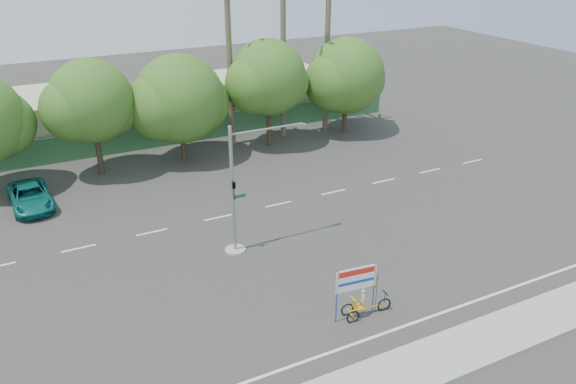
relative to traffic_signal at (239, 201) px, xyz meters
name	(u,v)px	position (x,y,z in m)	size (l,w,h in m)	color
ground	(312,276)	(2.20, -3.98, -2.92)	(120.00, 120.00, 0.00)	#33302D
sidewalk_near	(405,372)	(2.20, -11.48, -2.86)	(50.00, 2.40, 0.12)	gray
fence	(183,131)	(2.20, 17.52, -1.92)	(38.00, 0.08, 2.00)	#336B3D
building_left	(41,121)	(-7.80, 22.02, -0.92)	(12.00, 8.00, 4.00)	beige
building_right	(252,96)	(10.20, 22.02, -1.12)	(14.00, 8.00, 3.60)	beige
tree_left	(91,104)	(-4.85, 14.02, 2.14)	(6.66, 5.60, 8.07)	#473828
tree_center	(179,101)	(1.14, 14.02, 1.55)	(7.62, 6.40, 7.85)	#473828
tree_right	(268,80)	(8.15, 14.02, 2.32)	(6.90, 5.80, 8.36)	#473828
tree_far_right	(346,78)	(15.15, 14.02, 1.73)	(7.38, 6.20, 7.94)	#473828
palm_tall	(283,5)	(10.20, 15.52, 7.55)	(3.73, 3.79, 17.45)	#70604C
palm_mid	(328,16)	(14.20, 15.52, 6.48)	(3.73, 3.79, 15.45)	#70604C
palm_short	(228,31)	(5.70, 15.52, 5.94)	(3.73, 3.79, 14.45)	#70604C
traffic_signal	(239,201)	(0.00, 0.00, 0.00)	(4.72, 1.10, 7.00)	gray
trike_billboard	(361,296)	(2.54, -7.71, -1.82)	(2.77, 0.75, 2.73)	black
pickup_truck	(30,196)	(-9.63, 10.60, -2.23)	(2.29, 4.97, 1.38)	#0E625D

